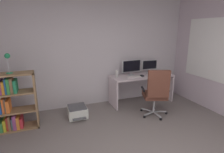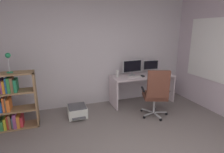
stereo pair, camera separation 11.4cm
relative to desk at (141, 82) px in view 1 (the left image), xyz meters
The scene contains 13 objects.
wall_back 1.52m from the desk, 161.74° to the left, with size 5.12×0.10×2.77m, color silver.
window_pane 1.79m from the desk, 30.05° to the right, with size 0.01×1.17×1.35m, color white.
window_frame 1.78m from the desk, 30.18° to the right, with size 0.02×1.25×1.43m, color white.
desk is the anchor object (origin of this frame).
monitor_main 0.50m from the desk, 154.49° to the left, with size 0.54×0.18×0.40m.
monitor_secondary 0.52m from the desk, 21.90° to the left, with size 0.44×0.18×0.36m.
keyboard 0.35m from the desk, 163.88° to the right, with size 0.34×0.13×0.02m, color silver.
computer_mouse 0.24m from the desk, 116.37° to the right, with size 0.06×0.10×0.03m, color black.
desktop_speaker 0.73m from the desk, behind, with size 0.07×0.07×0.17m, color silver.
office_chair 0.88m from the desk, 99.07° to the right, with size 0.65×0.65×1.11m.
bookshelf 3.03m from the desk, behind, with size 0.73×0.32×1.13m.
desk_lamp 3.10m from the desk, behind, with size 0.11×0.11×0.37m.
printer 1.84m from the desk, behind, with size 0.41×0.51×0.25m.
Camera 1 is at (-1.14, -1.61, 1.92)m, focal length 28.71 mm.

